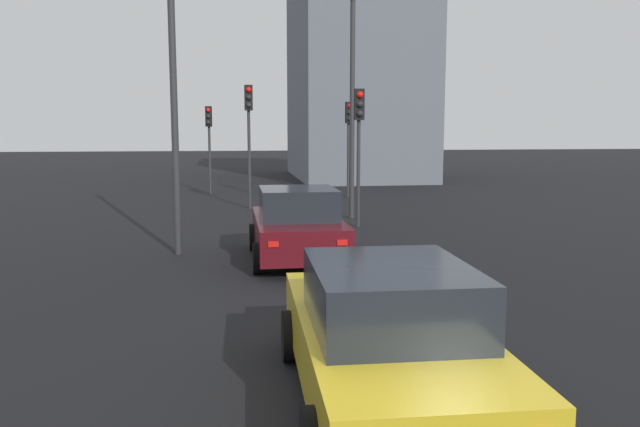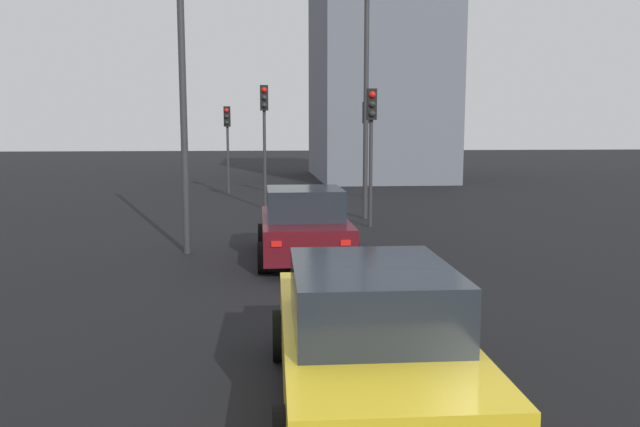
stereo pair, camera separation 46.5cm
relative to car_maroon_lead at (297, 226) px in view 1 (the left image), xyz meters
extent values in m
cube|color=#510F16|center=(0.05, 0.00, -0.16)|extent=(4.06, 1.85, 0.71)
cube|color=#1E232B|center=(-0.15, 0.00, 0.52)|extent=(1.83, 1.63, 0.66)
cylinder|color=black|center=(1.31, -0.93, -0.46)|extent=(0.64, 0.22, 0.64)
cylinder|color=black|center=(1.31, 0.92, -0.46)|extent=(0.64, 0.22, 0.64)
cylinder|color=black|center=(-1.21, -0.92, -0.46)|extent=(0.64, 0.22, 0.64)
cylinder|color=black|center=(-1.20, 0.93, -0.46)|extent=(0.64, 0.22, 0.64)
cube|color=red|center=(-1.99, -0.66, -0.03)|extent=(0.03, 0.20, 0.11)
cube|color=red|center=(-1.99, 0.67, -0.03)|extent=(0.03, 0.20, 0.11)
cube|color=gold|center=(-7.50, -0.14, -0.18)|extent=(4.53, 1.88, 0.68)
cube|color=#1E232B|center=(-7.73, -0.13, 0.47)|extent=(2.06, 1.61, 0.63)
cylinder|color=black|center=(-6.13, -1.05, -0.46)|extent=(0.64, 0.23, 0.64)
cylinder|color=black|center=(-6.09, 0.72, -0.46)|extent=(0.64, 0.23, 0.64)
cylinder|color=#2D2D30|center=(9.30, 0.78, 1.01)|extent=(0.11, 0.11, 3.57)
cube|color=black|center=(9.24, 0.77, 3.24)|extent=(0.22, 0.29, 0.90)
sphere|color=red|center=(9.13, 0.77, 3.51)|extent=(0.20, 0.20, 0.20)
sphere|color=black|center=(9.13, 0.77, 3.24)|extent=(0.20, 0.20, 0.20)
sphere|color=black|center=(9.13, 0.77, 2.97)|extent=(0.20, 0.20, 0.20)
cylinder|color=#2D2D30|center=(4.57, -2.30, 0.81)|extent=(0.11, 0.11, 3.17)
cube|color=black|center=(4.51, -2.30, 2.85)|extent=(0.21, 0.29, 0.90)
sphere|color=red|center=(4.40, -2.30, 3.12)|extent=(0.20, 0.20, 0.20)
sphere|color=black|center=(4.40, -2.30, 2.85)|extent=(0.20, 0.20, 0.20)
sphere|color=black|center=(4.40, -2.30, 2.58)|extent=(0.20, 0.20, 0.20)
cylinder|color=#2D2D30|center=(14.92, 2.38, 0.73)|extent=(0.11, 0.11, 3.01)
cube|color=black|center=(14.86, 2.38, 2.68)|extent=(0.22, 0.30, 0.90)
sphere|color=red|center=(14.75, 2.39, 2.95)|extent=(0.20, 0.20, 0.20)
sphere|color=black|center=(14.75, 2.39, 2.68)|extent=(0.20, 0.20, 0.20)
sphere|color=black|center=(14.75, 2.39, 2.41)|extent=(0.20, 0.20, 0.20)
cylinder|color=#2D2D30|center=(12.86, -3.55, 0.80)|extent=(0.11, 0.11, 3.15)
cube|color=black|center=(12.80, -3.56, 2.82)|extent=(0.23, 0.30, 0.90)
sphere|color=red|center=(12.69, -3.57, 3.09)|extent=(0.20, 0.20, 0.20)
sphere|color=black|center=(12.69, -3.57, 2.82)|extent=(0.20, 0.20, 0.20)
sphere|color=black|center=(12.69, -3.57, 2.55)|extent=(0.20, 0.20, 0.20)
cylinder|color=#2D2D30|center=(1.02, 2.69, 3.01)|extent=(0.16, 0.16, 7.57)
cylinder|color=#2D2D30|center=(6.34, -2.45, 2.69)|extent=(0.16, 0.16, 6.93)
cube|color=slate|center=(23.77, -5.99, 4.97)|extent=(11.88, 7.08, 11.49)
camera|label=1|loc=(-13.73, 1.44, 2.14)|focal=35.28mm
camera|label=2|loc=(-13.78, 0.97, 2.14)|focal=35.28mm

